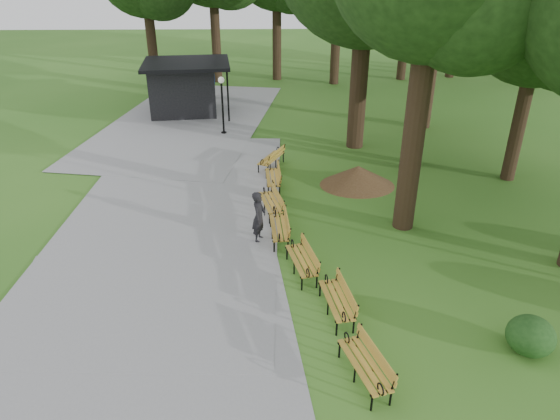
{
  "coord_description": "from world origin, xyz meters",
  "views": [
    {
      "loc": [
        -0.41,
        -13.68,
        8.63
      ],
      "look_at": [
        -0.03,
        0.93,
        1.1
      ],
      "focal_mm": 32.77,
      "sensor_mm": 36.0,
      "label": 1
    }
  ],
  "objects_px": {
    "lamp_post": "(222,93)",
    "bench_2": "(301,260)",
    "bench_3": "(279,228)",
    "kiosk": "(183,88)",
    "bench_1": "(336,300)",
    "bench_4": "(270,202)",
    "bench_5": "(273,177)",
    "bench_6": "(271,158)",
    "lawn_tree_5": "(544,10)",
    "person": "(259,217)",
    "dirt_mound": "(358,176)",
    "bench_0": "(364,365)"
  },
  "relations": [
    {
      "from": "person",
      "to": "dirt_mound",
      "type": "bearing_deg",
      "value": -27.57
    },
    {
      "from": "bench_1",
      "to": "bench_6",
      "type": "bearing_deg",
      "value": 179.99
    },
    {
      "from": "dirt_mound",
      "to": "bench_0",
      "type": "xyz_separation_m",
      "value": [
        -1.55,
        -10.48,
        0.02
      ]
    },
    {
      "from": "lamp_post",
      "to": "person",
      "type": "bearing_deg",
      "value": -79.84
    },
    {
      "from": "kiosk",
      "to": "bench_6",
      "type": "relative_size",
      "value": 2.5
    },
    {
      "from": "lamp_post",
      "to": "bench_2",
      "type": "bearing_deg",
      "value": -75.94
    },
    {
      "from": "bench_0",
      "to": "bench_2",
      "type": "xyz_separation_m",
      "value": [
        -1.12,
        4.25,
        0.0
      ]
    },
    {
      "from": "bench_1",
      "to": "bench_4",
      "type": "height_order",
      "value": "same"
    },
    {
      "from": "bench_2",
      "to": "bench_3",
      "type": "distance_m",
      "value": 2.07
    },
    {
      "from": "kiosk",
      "to": "bench_3",
      "type": "height_order",
      "value": "kiosk"
    },
    {
      "from": "bench_2",
      "to": "bench_3",
      "type": "xyz_separation_m",
      "value": [
        -0.61,
        1.97,
        0.0
      ]
    },
    {
      "from": "bench_2",
      "to": "bench_4",
      "type": "xyz_separation_m",
      "value": [
        -0.88,
        3.86,
        0.0
      ]
    },
    {
      "from": "bench_4",
      "to": "bench_5",
      "type": "relative_size",
      "value": 1.0
    },
    {
      "from": "bench_0",
      "to": "bench_3",
      "type": "xyz_separation_m",
      "value": [
        -1.74,
        6.23,
        0.0
      ]
    },
    {
      "from": "bench_3",
      "to": "bench_2",
      "type": "bearing_deg",
      "value": 13.97
    },
    {
      "from": "dirt_mound",
      "to": "bench_6",
      "type": "bearing_deg",
      "value": 150.58
    },
    {
      "from": "bench_1",
      "to": "bench_3",
      "type": "bearing_deg",
      "value": -169.14
    },
    {
      "from": "lamp_post",
      "to": "bench_5",
      "type": "distance_m",
      "value": 7.36
    },
    {
      "from": "dirt_mound",
      "to": "lawn_tree_5",
      "type": "xyz_separation_m",
      "value": [
        6.4,
        0.53,
        6.19
      ]
    },
    {
      "from": "bench_3",
      "to": "lamp_post",
      "type": "bearing_deg",
      "value": -169.82
    },
    {
      "from": "bench_6",
      "to": "bench_2",
      "type": "bearing_deg",
      "value": 30.96
    },
    {
      "from": "person",
      "to": "bench_6",
      "type": "xyz_separation_m",
      "value": [
        0.45,
        6.26,
        -0.44
      ]
    },
    {
      "from": "bench_0",
      "to": "dirt_mound",
      "type": "bearing_deg",
      "value": 154.96
    },
    {
      "from": "kiosk",
      "to": "lawn_tree_5",
      "type": "xyz_separation_m",
      "value": [
        14.82,
        -9.89,
        5.13
      ]
    },
    {
      "from": "bench_1",
      "to": "bench_2",
      "type": "bearing_deg",
      "value": -166.54
    },
    {
      "from": "lamp_post",
      "to": "bench_5",
      "type": "xyz_separation_m",
      "value": [
        2.45,
        -6.73,
        -1.69
      ]
    },
    {
      "from": "bench_0",
      "to": "bench_2",
      "type": "height_order",
      "value": "same"
    },
    {
      "from": "lamp_post",
      "to": "bench_3",
      "type": "bearing_deg",
      "value": -76.53
    },
    {
      "from": "bench_4",
      "to": "bench_6",
      "type": "distance_m",
      "value": 4.33
    },
    {
      "from": "bench_1",
      "to": "bench_6",
      "type": "height_order",
      "value": "same"
    },
    {
      "from": "lamp_post",
      "to": "bench_0",
      "type": "xyz_separation_m",
      "value": [
        4.34,
        -17.1,
        -1.69
      ]
    },
    {
      "from": "bench_0",
      "to": "bench_6",
      "type": "distance_m",
      "value": 12.6
    },
    {
      "from": "bench_0",
      "to": "bench_2",
      "type": "distance_m",
      "value": 4.4
    },
    {
      "from": "kiosk",
      "to": "bench_0",
      "type": "height_order",
      "value": "kiosk"
    },
    {
      "from": "kiosk",
      "to": "dirt_mound",
      "type": "bearing_deg",
      "value": -56.98
    },
    {
      "from": "lawn_tree_5",
      "to": "kiosk",
      "type": "bearing_deg",
      "value": 146.27
    },
    {
      "from": "dirt_mound",
      "to": "bench_2",
      "type": "distance_m",
      "value": 6.78
    },
    {
      "from": "lamp_post",
      "to": "bench_3",
      "type": "xyz_separation_m",
      "value": [
        2.6,
        -10.87,
        -1.69
      ]
    },
    {
      "from": "bench_2",
      "to": "bench_1",
      "type": "bearing_deg",
      "value": 9.89
    },
    {
      "from": "kiosk",
      "to": "bench_3",
      "type": "distance_m",
      "value": 15.58
    },
    {
      "from": "bench_0",
      "to": "bench_6",
      "type": "height_order",
      "value": "same"
    },
    {
      "from": "person",
      "to": "bench_3",
      "type": "height_order",
      "value": "person"
    },
    {
      "from": "bench_5",
      "to": "dirt_mound",
      "type": "bearing_deg",
      "value": 89.26
    },
    {
      "from": "kiosk",
      "to": "bench_1",
      "type": "xyz_separation_m",
      "value": [
        6.54,
        -18.57,
        -1.04
      ]
    },
    {
      "from": "person",
      "to": "lawn_tree_5",
      "type": "xyz_separation_m",
      "value": [
        10.33,
        4.82,
        5.74
      ]
    },
    {
      "from": "lawn_tree_5",
      "to": "bench_1",
      "type": "bearing_deg",
      "value": -133.65
    },
    {
      "from": "person",
      "to": "kiosk",
      "type": "height_order",
      "value": "kiosk"
    },
    {
      "from": "kiosk",
      "to": "dirt_mound",
      "type": "distance_m",
      "value": 13.44
    },
    {
      "from": "kiosk",
      "to": "bench_1",
      "type": "relative_size",
      "value": 2.5
    },
    {
      "from": "kiosk",
      "to": "bench_3",
      "type": "xyz_separation_m",
      "value": [
        5.13,
        -14.68,
        -1.04
      ]
    }
  ]
}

